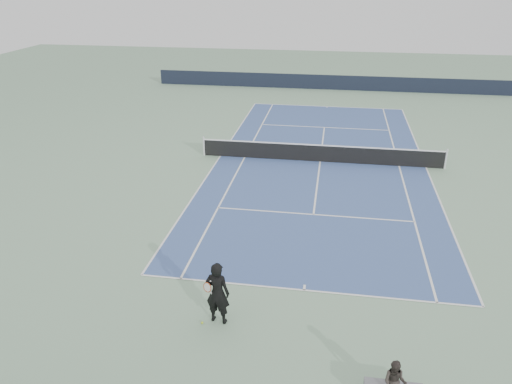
# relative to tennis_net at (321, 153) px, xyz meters

# --- Properties ---
(ground) EXTENTS (80.00, 80.00, 0.00)m
(ground) POSITION_rel_tennis_net_xyz_m (0.00, 0.00, -0.50)
(ground) COLOR gray
(court_surface) EXTENTS (10.97, 23.77, 0.01)m
(court_surface) POSITION_rel_tennis_net_xyz_m (0.00, 0.00, -0.50)
(court_surface) COLOR #3A538B
(court_surface) RESTS_ON ground
(tennis_net) EXTENTS (12.90, 0.10, 1.07)m
(tennis_net) POSITION_rel_tennis_net_xyz_m (0.00, 0.00, 0.00)
(tennis_net) COLOR silver
(tennis_net) RESTS_ON ground
(windscreen_far) EXTENTS (30.00, 0.25, 1.20)m
(windscreen_far) POSITION_rel_tennis_net_xyz_m (0.00, 17.88, 0.10)
(windscreen_far) COLOR black
(windscreen_far) RESTS_ON ground
(tennis_player) EXTENTS (0.86, 0.64, 1.98)m
(tennis_player) POSITION_rel_tennis_net_xyz_m (-2.37, -13.79, 0.49)
(tennis_player) COLOR black
(tennis_player) RESTS_ON ground
(tennis_ball) EXTENTS (0.07, 0.07, 0.07)m
(tennis_ball) POSITION_rel_tennis_net_xyz_m (-2.81, -14.00, -0.47)
(tennis_ball) COLOR #BAD72C
(tennis_ball) RESTS_ON ground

